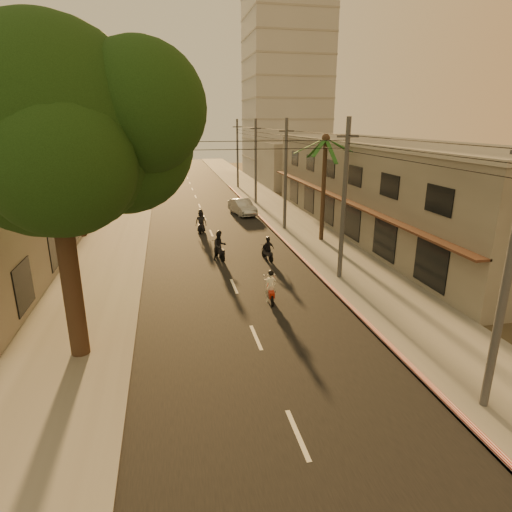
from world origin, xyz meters
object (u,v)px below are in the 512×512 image
object	(u,v)px
broadleaf_tree	(63,130)
scooter_mid_a	(220,246)
palm_tree	(326,145)
scooter_red	(271,288)
scooter_mid_b	(268,250)
parked_car	(242,207)
scooter_far_a	(201,222)

from	to	relation	value
broadleaf_tree	scooter_mid_a	world-z (taller)	broadleaf_tree
palm_tree	scooter_mid_a	distance (m)	10.69
broadleaf_tree	scooter_red	bearing A→B (deg)	22.88
scooter_mid_a	palm_tree	bearing A→B (deg)	8.42
scooter_mid_b	parked_car	bearing A→B (deg)	74.92
scooter_mid_b	parked_car	xyz separation A→B (m)	(0.87, 14.55, 0.02)
scooter_mid_b	scooter_far_a	xyz separation A→B (m)	(-3.67, 8.27, 0.14)
scooter_mid_a	scooter_mid_b	distance (m)	3.19
scooter_mid_a	scooter_far_a	xyz separation A→B (m)	(-0.60, 7.39, -0.02)
parked_car	palm_tree	bearing A→B (deg)	-78.32
broadleaf_tree	scooter_red	world-z (taller)	broadleaf_tree
palm_tree	scooter_far_a	size ratio (longest dim) A/B	4.23
scooter_red	scooter_mid_a	distance (m)	7.69
scooter_red	scooter_mid_a	world-z (taller)	scooter_mid_a
scooter_mid_a	parked_car	world-z (taller)	scooter_mid_a
broadleaf_tree	scooter_far_a	world-z (taller)	broadleaf_tree
broadleaf_tree	palm_tree	xyz separation A→B (m)	(14.61, 13.86, -1.33)
scooter_red	scooter_mid_b	bearing A→B (deg)	83.54
broadleaf_tree	scooter_far_a	xyz separation A→B (m)	(5.85, 18.32, -7.61)
scooter_red	parked_car	xyz separation A→B (m)	(2.28, 21.18, 0.00)
scooter_mid_a	scooter_red	bearing A→B (deg)	-88.87
scooter_red	parked_car	distance (m)	21.30
broadleaf_tree	scooter_mid_b	bearing A→B (deg)	46.54
scooter_red	scooter_mid_b	distance (m)	6.77
broadleaf_tree	palm_tree	distance (m)	20.18
scooter_red	palm_tree	bearing A→B (deg)	63.62
scooter_far_a	parked_car	bearing A→B (deg)	64.87
palm_tree	scooter_red	bearing A→B (deg)	-121.93
scooter_red	scooter_far_a	size ratio (longest dim) A/B	0.89
palm_tree	parked_car	world-z (taller)	palm_tree
broadleaf_tree	scooter_red	distance (m)	11.72
parked_car	scooter_red	bearing A→B (deg)	-105.92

